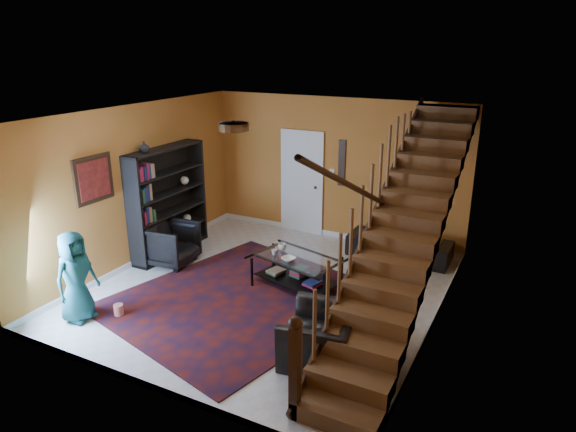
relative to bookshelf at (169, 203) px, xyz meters
name	(u,v)px	position (x,y,z in m)	size (l,w,h in m)	color
floor	(267,291)	(2.40, -0.60, -0.96)	(5.50, 5.50, 0.00)	beige
room	(241,246)	(1.07, 0.73, -0.91)	(5.50, 5.50, 5.50)	#C76A2C
staircase	(404,231)	(4.53, -0.60, 0.43)	(0.95, 5.02, 3.18)	brown
bookshelf	(169,203)	(0.00, 0.00, 0.00)	(0.35, 1.80, 2.00)	black
door	(302,184)	(1.70, 2.12, 0.06)	(0.82, 0.05, 2.05)	silver
framed_picture	(94,179)	(-0.17, -1.50, 0.79)	(0.04, 0.74, 0.74)	maroon
wall_hanging	(342,163)	(2.55, 2.13, 0.59)	(0.14, 0.03, 0.90)	black
ceiling_fixture	(233,127)	(2.40, -1.40, 1.78)	(0.40, 0.40, 0.10)	#3F2814
rug	(240,299)	(2.17, -1.04, -0.96)	(3.17, 3.63, 0.02)	#4E140E
sofa	(399,244)	(3.90, 1.70, -0.69)	(1.85, 0.72, 0.54)	black
armchair_left	(171,244)	(0.35, -0.44, -0.59)	(0.80, 0.83, 0.75)	black
armchair_right	(320,336)	(3.90, -1.90, -0.64)	(0.99, 0.86, 0.64)	black
person_adult_a	(393,243)	(3.78, 1.75, -0.72)	(0.51, 0.33, 1.39)	black
person_adult_b	(400,246)	(3.90, 1.75, -0.76)	(0.63, 0.49, 1.30)	black
person_child	(75,277)	(0.45, -2.57, -0.30)	(0.65, 0.42, 1.34)	#18515C
coffee_table	(297,269)	(2.75, -0.21, -0.67)	(1.49, 1.10, 0.51)	black
cup_a	(282,247)	(2.39, -0.04, -0.40)	(0.13, 0.13, 0.11)	#999999
cup_b	(274,252)	(2.38, -0.29, -0.41)	(0.10, 0.10, 0.09)	#999999
bowl	(289,259)	(2.69, -0.39, -0.43)	(0.22, 0.22, 0.05)	#999999
vase	(144,147)	(0.00, -0.50, 1.13)	(0.18, 0.18, 0.19)	#999999
popcorn_bucket	(119,310)	(0.88, -2.26, -0.86)	(0.14, 0.14, 0.16)	red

